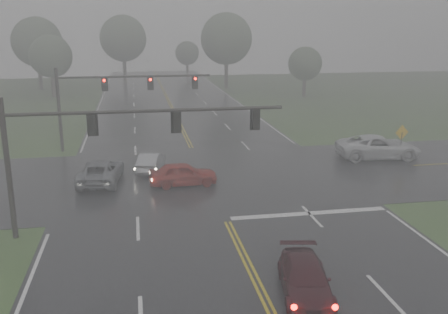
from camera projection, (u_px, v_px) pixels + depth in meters
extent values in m
cube|color=black|center=(210.00, 186.00, 31.07)|extent=(18.00, 160.00, 0.02)
cube|color=black|center=(205.00, 177.00, 32.97)|extent=(120.00, 14.00, 0.02)
cube|color=silver|center=(309.00, 214.00, 26.51)|extent=(8.50, 0.50, 0.01)
imported|color=black|center=(304.00, 295.00, 18.57)|extent=(2.50, 4.55, 1.25)
imported|color=#9D150E|center=(183.00, 185.00, 31.24)|extent=(4.28, 1.85, 1.44)
imported|color=#94969B|center=(151.00, 171.00, 34.35)|extent=(2.23, 4.09, 1.28)
imported|color=slate|center=(102.00, 182.00, 31.79)|extent=(2.97, 5.41, 1.44)
imported|color=silver|center=(377.00, 158.00, 37.55)|extent=(6.44, 3.43, 1.72)
cylinder|color=black|center=(8.00, 170.00, 22.73)|extent=(0.26, 0.26, 6.63)
cylinder|color=black|center=(2.00, 114.00, 22.07)|extent=(0.17, 0.17, 0.74)
cylinder|color=black|center=(148.00, 111.00, 23.18)|extent=(12.87, 0.17, 0.17)
cube|color=black|center=(92.00, 125.00, 22.88)|extent=(0.31, 0.26, 0.97)
cube|color=black|center=(92.00, 124.00, 23.02)|extent=(0.51, 0.03, 1.15)
cube|color=black|center=(176.00, 122.00, 23.54)|extent=(0.31, 0.26, 0.97)
cube|color=black|center=(176.00, 121.00, 23.68)|extent=(0.51, 0.03, 1.15)
cube|color=black|center=(256.00, 119.00, 24.20)|extent=(0.31, 0.26, 0.97)
cube|color=black|center=(255.00, 119.00, 24.34)|extent=(0.51, 0.03, 1.15)
cylinder|color=black|center=(59.00, 110.00, 38.78)|extent=(0.26, 0.26, 6.57)
cylinder|color=black|center=(56.00, 77.00, 38.12)|extent=(0.16, 0.16, 0.73)
cylinder|color=black|center=(135.00, 76.00, 39.15)|extent=(11.86, 0.16, 0.16)
cube|color=black|center=(104.00, 84.00, 38.88)|extent=(0.31, 0.26, 0.96)
cube|color=black|center=(105.00, 84.00, 39.02)|extent=(0.50, 0.03, 1.14)
cylinder|color=#FF0C05|center=(104.00, 80.00, 38.66)|extent=(0.20, 0.05, 0.20)
cube|color=black|center=(150.00, 83.00, 39.49)|extent=(0.31, 0.26, 0.96)
cube|color=black|center=(150.00, 83.00, 39.63)|extent=(0.50, 0.03, 1.14)
cylinder|color=#FF0C05|center=(150.00, 80.00, 39.27)|extent=(0.20, 0.05, 0.20)
cube|color=black|center=(195.00, 82.00, 40.10)|extent=(0.31, 0.26, 0.96)
cube|color=black|center=(195.00, 82.00, 40.24)|extent=(0.50, 0.03, 1.14)
cylinder|color=#FF0C05|center=(195.00, 79.00, 39.88)|extent=(0.20, 0.05, 0.20)
cylinder|color=black|center=(401.00, 147.00, 36.62)|extent=(0.07, 0.07, 2.13)
cube|color=#ECB00D|center=(402.00, 132.00, 36.37)|extent=(1.11, 0.24, 1.12)
cylinder|color=#352A22|center=(53.00, 85.00, 68.69)|extent=(0.51, 0.51, 3.24)
sphere|color=#415438|center=(51.00, 56.00, 67.67)|extent=(5.77, 5.77, 5.77)
cylinder|color=#352A22|center=(226.00, 74.00, 77.76)|extent=(0.59, 0.59, 4.44)
sphere|color=#415438|center=(226.00, 39.00, 76.36)|extent=(7.90, 7.90, 7.90)
cylinder|color=#352A22|center=(125.00, 70.00, 85.26)|extent=(0.61, 0.61, 4.36)
sphere|color=#415438|center=(123.00, 38.00, 83.89)|extent=(7.76, 7.76, 7.76)
cylinder|color=#352A22|center=(304.00, 87.00, 69.63)|extent=(0.51, 0.51, 2.63)
sphere|color=#415438|center=(305.00, 64.00, 68.80)|extent=(4.67, 4.67, 4.67)
cylinder|color=#352A22|center=(40.00, 76.00, 76.31)|extent=(0.62, 0.62, 4.20)
sphere|color=#415438|center=(37.00, 42.00, 74.99)|extent=(7.46, 7.46, 7.46)
cylinder|color=#352A22|center=(187.00, 70.00, 96.96)|extent=(0.51, 0.51, 2.58)
sphere|color=#415438|center=(187.00, 53.00, 96.15)|extent=(4.58, 4.58, 4.58)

